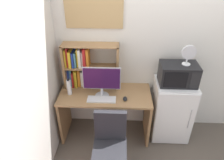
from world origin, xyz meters
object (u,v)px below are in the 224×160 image
Objects in this scene: mini_fridge at (171,110)px; desk_chair at (110,150)px; computer_mouse at (125,99)px; water_bottle at (69,87)px; hutch_bookshelf at (83,65)px; keyboard at (102,99)px; wall_corkboard at (94,10)px; desk_fan at (188,54)px; microwave at (178,74)px; monitor at (102,80)px.

desk_chair is (-0.89, -0.73, -0.07)m from mini_fridge.
water_bottle is at bearing 172.52° from computer_mouse.
water_bottle is at bearing -126.82° from hutch_bookshelf.
wall_corkboard reaches higher than keyboard.
desk_fan is 1.33m from wall_corkboard.
keyboard is at bearing -168.80° from microwave.
wall_corkboard reaches higher than computer_mouse.
hutch_bookshelf is 0.37m from water_bottle.
desk_fan is at bearing -4.47° from microwave.
desk_fan is 1.56m from desk_chair.
wall_corkboard reaches higher than mini_fridge.
keyboard is at bearing -168.96° from mini_fridge.
desk_chair is at bearing -77.17° from monitor.
mini_fridge is 1.81m from wall_corkboard.
keyboard is (-0.00, -0.10, -0.25)m from monitor.
mini_fridge is 0.62m from microwave.
wall_corkboard reaches higher than hutch_bookshelf.
keyboard is 0.43× the size of desk_chair.
hutch_bookshelf is at bearing 116.06° from desk_chair.
microwave reaches higher than monitor.
wall_corkboard is at bearing 168.52° from desk_fan.
wall_corkboard is at bearing 167.92° from mini_fridge.
hutch_bookshelf is at bearing 173.42° from microwave.
desk_chair is at bearing -63.94° from hutch_bookshelf.
wall_corkboard is (-1.14, 0.24, 1.39)m from mini_fridge.
monitor is 0.54× the size of mini_fridge.
water_bottle is at bearing -176.95° from microwave.
mini_fridge is at bearing 5.86° from monitor.
desk_fan reaches higher than hutch_bookshelf.
computer_mouse is at bearing 3.73° from keyboard.
desk_fan is 0.36× the size of wall_corkboard.
microwave is at bearing 3.05° from water_bottle.
hutch_bookshelf is 1.22m from desk_chair.
microwave is at bearing -6.58° from hutch_bookshelf.
hutch_bookshelf reaches higher than keyboard.
microwave is at bearing 14.48° from computer_mouse.
hutch_bookshelf is 0.86× the size of desk_chair.
keyboard is 0.41× the size of mini_fridge.
keyboard is 1.44× the size of desk_fan.
monitor is at bearing -174.70° from desk_fan.
keyboard is 3.91× the size of computer_mouse.
monitor reaches higher than mini_fridge.
desk_chair is at bearing -140.43° from microwave.
desk_fan is (1.40, -0.16, 0.27)m from hutch_bookshelf.
keyboard is 0.32m from computer_mouse.
mini_fridge reaches higher than computer_mouse.
water_bottle is at bearing 176.44° from monitor.
hutch_bookshelf is at bearing 151.29° from computer_mouse.
mini_fridge is (1.03, 0.20, -0.31)m from keyboard.
hutch_bookshelf reaches higher than desk_chair.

